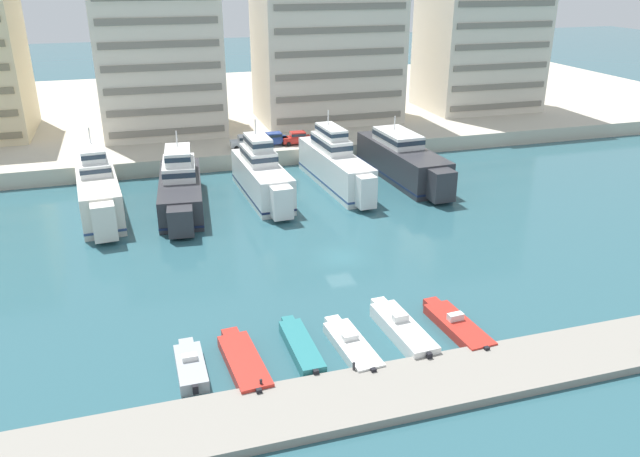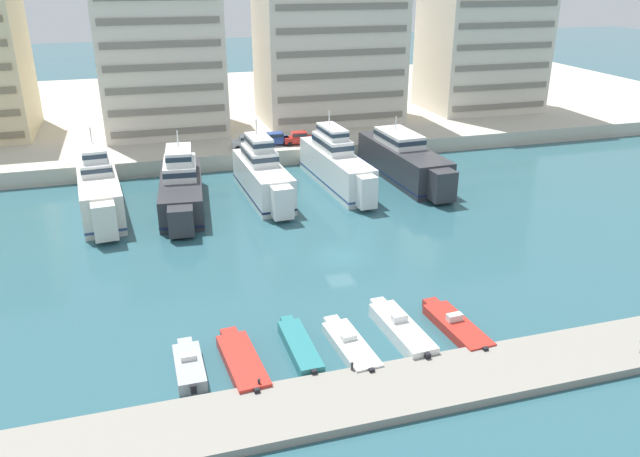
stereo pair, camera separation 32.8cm
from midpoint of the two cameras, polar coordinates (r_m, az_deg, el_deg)
ground_plane at (r=59.35m, az=1.77°, el=-2.60°), size 400.00×400.00×0.00m
quay_promenade at (r=119.62m, az=-8.36°, el=10.83°), size 180.00×70.00×2.18m
pier_dock at (r=42.90m, az=10.81°, el=-13.57°), size 120.00×5.51×0.60m
yacht_ivory_far_left at (r=74.41m, az=-19.80°, el=3.61°), size 5.66×21.55×8.83m
yacht_charcoal_left at (r=72.71m, az=-12.77°, el=3.70°), size 6.16×19.47×8.31m
yacht_white_mid_left at (r=74.24m, az=-5.47°, el=4.83°), size 4.77×17.62×8.95m
yacht_white_center_left at (r=77.90m, az=1.26°, el=5.86°), size 4.80×19.85×9.06m
yacht_charcoal_center at (r=81.43m, az=7.46°, el=6.20°), size 5.89×21.33×7.61m
motorboat_grey_far_left at (r=44.21m, az=-11.96°, el=-12.21°), size 1.89×6.03×1.25m
motorboat_red_left at (r=44.07m, az=-7.22°, el=-12.02°), size 2.73×8.09×0.87m
motorboat_teal_mid_left at (r=45.29m, az=-1.97°, el=-10.74°), size 1.78×7.57×0.89m
motorboat_white_center_left at (r=45.52m, az=2.68°, el=-10.63°), size 2.51×7.68×1.16m
motorboat_white_center at (r=47.38m, az=7.29°, el=-9.11°), size 2.55×8.49×1.64m
motorboat_red_center_right at (r=48.83m, az=12.20°, el=-8.66°), size 2.66×8.03×1.26m
car_silver_far_left at (r=87.75m, az=-6.95°, el=7.93°), size 4.10×1.93×1.80m
car_blue_left at (r=88.81m, az=-4.41°, el=8.21°), size 4.14×2.00×1.80m
car_red_mid_left at (r=89.12m, az=-2.22°, el=8.31°), size 4.15×2.02×1.80m
apartment_block_left at (r=99.01m, az=-14.68°, el=14.87°), size 17.89×16.61×23.50m
apartment_block_mid_left at (r=103.32m, az=0.54°, el=16.37°), size 22.43×14.50×25.24m
apartment_block_center_left at (r=115.36m, az=14.42°, el=17.17°), size 19.20×14.94×28.44m
bollard_west at (r=41.23m, az=-5.65°, el=-13.83°), size 0.20×0.20×0.61m
bollard_west_mid at (r=42.58m, az=2.89°, el=-12.41°), size 0.20×0.20×0.61m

